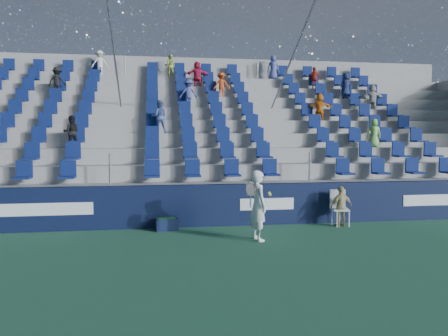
% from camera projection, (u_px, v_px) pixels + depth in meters
% --- Properties ---
extents(ground, '(70.00, 70.00, 0.00)m').
position_uv_depth(ground, '(235.00, 254.00, 9.56)').
color(ground, '#296142').
rests_on(ground, ground).
extents(sponsor_wall, '(24.00, 0.32, 1.20)m').
position_uv_depth(sponsor_wall, '(215.00, 205.00, 12.63)').
color(sponsor_wall, '#0E1634').
rests_on(sponsor_wall, ground).
extents(grandstand, '(24.00, 8.17, 6.63)m').
position_uv_depth(grandstand, '(198.00, 148.00, 17.54)').
color(grandstand, '#9C9C97').
rests_on(grandstand, ground).
extents(tennis_player, '(0.69, 0.70, 1.75)m').
position_uv_depth(tennis_player, '(258.00, 205.00, 10.80)').
color(tennis_player, white).
rests_on(tennis_player, ground).
extents(line_judge_chair, '(0.54, 0.55, 1.03)m').
position_uv_depth(line_judge_chair, '(339.00, 205.00, 12.69)').
color(line_judge_chair, white).
rests_on(line_judge_chair, ground).
extents(line_judge, '(0.72, 0.40, 1.17)m').
position_uv_depth(line_judge, '(341.00, 206.00, 12.54)').
color(line_judge, tan).
rests_on(line_judge, ground).
extents(ball_bin, '(0.65, 0.48, 0.34)m').
position_uv_depth(ball_bin, '(166.00, 223.00, 12.04)').
color(ball_bin, '#0F1837').
rests_on(ball_bin, ground).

